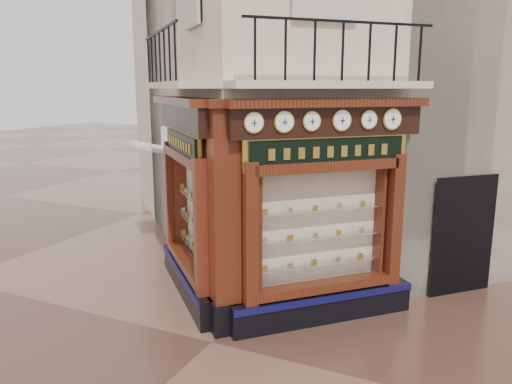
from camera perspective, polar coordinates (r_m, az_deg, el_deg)
The scene contains 17 objects.
ground at distance 8.70m, azimuth -5.10°, elevation -16.73°, with size 80.00×80.00×0.00m, color #4C2D23.
main_building at distance 13.45m, azimuth 8.43°, elevation 19.61°, with size 8.00×8.00×12.00m, color beige.
neighbour_left at distance 16.54m, azimuth 2.37°, elevation 16.49°, with size 8.00×8.00×11.00m, color beige.
neighbour_right at distance 15.34m, azimuth 20.44°, elevation 16.16°, with size 8.00×8.00×11.00m, color beige.
shopfront_left at distance 9.96m, azimuth -7.82°, elevation -0.90°, with size 2.86×2.86×3.98m.
shopfront_right at distance 8.79m, azimuth 7.83°, elevation -2.60°, with size 2.86×2.86×3.98m.
corner_pilaster at distance 8.37m, azimuth -3.63°, elevation -3.46°, with size 0.85×0.85×3.98m.
balcony at distance 8.95m, azimuth -0.75°, elevation 12.25°, with size 5.94×2.97×1.03m.
clock_a at distance 7.80m, azimuth -0.26°, elevation 7.92°, with size 0.27×0.27×0.33m.
clock_b at distance 7.99m, azimuth 3.22°, elevation 8.00°, with size 0.28×0.28×0.35m.
clock_c at distance 8.19m, azimuth 6.37°, elevation 8.04°, with size 0.26×0.26×0.32m.
clock_d at distance 8.45m, azimuth 9.76°, elevation 8.06°, with size 0.29×0.29×0.35m.
clock_e at distance 8.72m, azimuth 12.76°, elevation 8.05°, with size 0.26×0.26×0.32m.
clock_f at distance 8.98m, azimuth 15.27°, elevation 8.02°, with size 0.30×0.30×0.37m.
awning at distance 13.43m, azimuth -11.58°, elevation -6.43°, with size 1.36×0.82×0.08m, color silver, non-canonical shape.
signboard_left at distance 9.76m, azimuth -8.45°, elevation 5.51°, with size 1.99×1.99×0.53m.
signboard_right at distance 8.52m, azimuth 8.28°, elevation 4.61°, with size 2.21×2.21×0.59m.
Camera 1 is at (3.88, -6.58, 4.15)m, focal length 35.00 mm.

